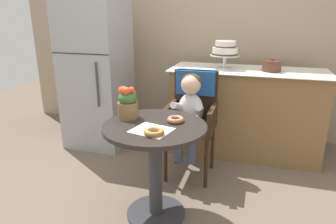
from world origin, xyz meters
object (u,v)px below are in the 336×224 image
cafe_table (155,153)px  refrigerator (97,70)px  flower_vase (128,103)px  donut_front (154,132)px  seated_child (190,107)px  donut_mid (176,119)px  tiered_cake_stand (225,50)px  round_layer_cake (272,66)px  wicker_chair (193,106)px

cafe_table → refrigerator: refrigerator is taller
flower_vase → refrigerator: (-0.82, 1.02, 0.02)m
cafe_table → donut_front: 0.29m
seated_child → donut_mid: (0.01, -0.50, 0.06)m
tiered_cake_stand → round_layer_cake: 0.48m
cafe_table → donut_mid: bearing=38.8°
donut_mid → flower_vase: (-0.35, -0.01, 0.09)m
cafe_table → refrigerator: (-1.05, 1.10, 0.34)m
round_layer_cake → wicker_chair: bearing=-141.2°
donut_front → wicker_chair: bearing=86.4°
refrigerator → donut_front: bearing=-49.0°
wicker_chair → tiered_cake_stand: bearing=74.0°
cafe_table → flower_vase: (-0.23, 0.08, 0.33)m
cafe_table → seated_child: size_ratio=0.99×
donut_front → seated_child: bearing=85.6°
flower_vase → round_layer_cake: bearing=50.0°
tiered_cake_stand → cafe_table: bearing=-103.3°
donut_front → tiered_cake_stand: tiered_cake_stand is taller
seated_child → donut_front: 0.77m
flower_vase → tiered_cake_stand: size_ratio=0.80×
donut_mid → wicker_chair: bearing=90.8°
donut_mid → tiered_cake_stand: 1.27m
flower_vase → donut_front: bearing=-41.2°
wicker_chair → refrigerator: refrigerator is taller
round_layer_cake → refrigerator: (-1.82, -0.18, -0.10)m
cafe_table → round_layer_cake: size_ratio=3.96×
seated_child → round_layer_cake: (0.66, 0.68, 0.28)m
wicker_chair → seated_child: seated_child is taller
cafe_table → refrigerator: bearing=133.7°
donut_mid → refrigerator: (-1.17, 1.00, 0.11)m
donut_front → tiered_cake_stand: size_ratio=0.43×
flower_vase → wicker_chair: bearing=62.6°
wicker_chair → round_layer_cake: 0.90m
round_layer_cake → refrigerator: size_ratio=0.11×
wicker_chair → flower_vase: bearing=-113.8°
seated_child → flower_vase: (-0.35, -0.51, 0.16)m
tiered_cake_stand → refrigerator: (-1.36, -0.20, -0.24)m
seated_child → tiered_cake_stand: 0.84m
flower_vase → round_layer_cake: round_layer_cake is taller
seated_child → flower_vase: bearing=-124.0°
donut_front → refrigerator: refrigerator is taller
round_layer_cake → tiered_cake_stand: bearing=177.3°
donut_front → donut_mid: (0.07, 0.27, -0.00)m
seated_child → flower_vase: 0.64m
wicker_chair → donut_front: wicker_chair is taller
donut_front → round_layer_cake: bearing=63.7°
flower_vase → seated_child: bearing=56.0°
donut_front → tiered_cake_stand: 1.53m
cafe_table → donut_mid: (0.12, 0.10, 0.23)m
refrigerator → seated_child: bearing=-23.5°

